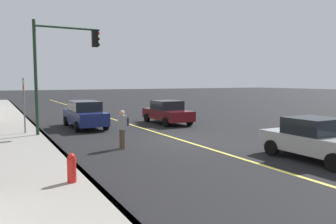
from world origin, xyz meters
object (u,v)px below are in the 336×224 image
object	(u,v)px
street_sign_post	(24,102)
car_maroon	(167,112)
car_navy	(85,114)
fire_hydrant	(72,171)
traffic_light_mast	(61,59)
car_silver	(316,139)
pedestrian_with_backpack	(123,126)

from	to	relation	value
street_sign_post	car_maroon	bearing A→B (deg)	-83.96
car_maroon	car_navy	bearing A→B (deg)	83.30
fire_hydrant	traffic_light_mast	bearing A→B (deg)	-9.16
car_silver	pedestrian_with_backpack	bearing A→B (deg)	46.31
street_sign_post	pedestrian_with_backpack	bearing A→B (deg)	-148.76
fire_hydrant	car_silver	bearing A→B (deg)	-96.30
pedestrian_with_backpack	fire_hydrant	distance (m)	5.29
car_maroon	traffic_light_mast	world-z (taller)	traffic_light_mast
car_maroon	street_sign_post	size ratio (longest dim) A/B	1.43
car_maroon	fire_hydrant	size ratio (longest dim) A/B	4.59
car_navy	street_sign_post	distance (m)	3.98
fire_hydrant	pedestrian_with_backpack	bearing A→B (deg)	-35.39
pedestrian_with_backpack	fire_hydrant	size ratio (longest dim) A/B	1.74
car_navy	traffic_light_mast	bearing A→B (deg)	144.75
car_navy	pedestrian_with_backpack	distance (m)	7.12
car_navy	fire_hydrant	distance (m)	11.86
car_silver	traffic_light_mast	distance (m)	12.53
car_maroon	fire_hydrant	bearing A→B (deg)	141.27
car_maroon	traffic_light_mast	bearing A→B (deg)	104.77
car_silver	street_sign_post	world-z (taller)	street_sign_post
traffic_light_mast	fire_hydrant	world-z (taller)	traffic_light_mast
car_silver	pedestrian_with_backpack	distance (m)	7.58
car_maroon	traffic_light_mast	xyz separation A→B (m)	(-1.90, 7.21, 3.22)
fire_hydrant	car_maroon	bearing A→B (deg)	-38.73
car_maroon	pedestrian_with_backpack	size ratio (longest dim) A/B	2.64
pedestrian_with_backpack	street_sign_post	world-z (taller)	street_sign_post
car_navy	car_silver	size ratio (longest dim) A/B	1.17
car_maroon	pedestrian_with_backpack	xyz separation A→B (m)	(-6.48, 5.59, 0.18)
traffic_light_mast	car_maroon	bearing A→B (deg)	-75.23
car_silver	fire_hydrant	world-z (taller)	car_silver
car_silver	street_sign_post	distance (m)	13.96
car_maroon	fire_hydrant	distance (m)	13.81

